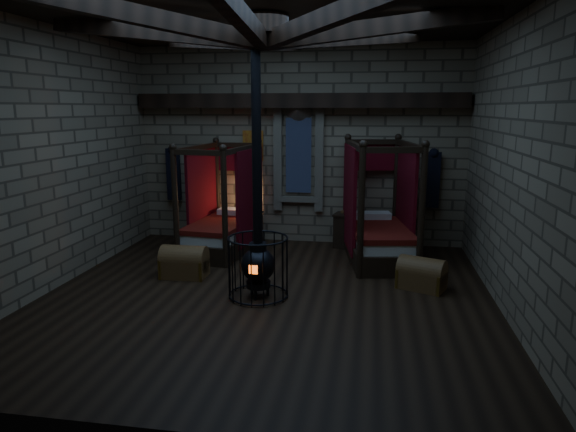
% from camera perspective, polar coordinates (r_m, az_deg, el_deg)
% --- Properties ---
extents(room, '(7.02, 7.02, 4.29)m').
position_cam_1_polar(room, '(7.76, -2.51, 18.12)').
color(room, black).
rests_on(room, ground).
extents(bed_left, '(1.30, 2.18, 2.17)m').
position_cam_1_polar(bed_left, '(10.63, -7.25, -1.04)').
color(bed_left, black).
rests_on(bed_left, ground).
extents(bed_right, '(1.50, 2.33, 2.27)m').
position_cam_1_polar(bed_right, '(10.08, 10.00, -1.69)').
color(bed_right, black).
rests_on(bed_right, ground).
extents(trunk_left, '(0.79, 0.51, 0.57)m').
position_cam_1_polar(trunk_left, '(9.18, -11.45, -5.10)').
color(trunk_left, brown).
rests_on(trunk_left, ground).
extents(trunk_right, '(0.85, 0.72, 0.54)m').
position_cam_1_polar(trunk_right, '(8.70, 14.62, -6.31)').
color(trunk_right, brown).
rests_on(trunk_right, ground).
extents(nightstand_left, '(0.46, 0.44, 0.85)m').
position_cam_1_polar(nightstand_left, '(11.20, -4.02, -1.23)').
color(nightstand_left, black).
rests_on(nightstand_left, ground).
extents(nightstand_right, '(0.54, 0.52, 0.79)m').
position_cam_1_polar(nightstand_right, '(10.91, 6.36, -1.57)').
color(nightstand_right, black).
rests_on(nightstand_right, ground).
extents(stove, '(0.94, 0.94, 4.05)m').
position_cam_1_polar(stove, '(7.97, -3.35, -4.91)').
color(stove, black).
rests_on(stove, ground).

